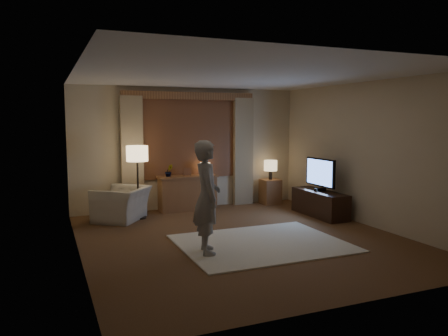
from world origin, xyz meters
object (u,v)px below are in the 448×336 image
sideboard (188,194)px  armchair (122,204)px  person (207,197)px  side_table (270,192)px  tv_stand (320,203)px

sideboard → armchair: bearing=-163.0°
armchair → person: bearing=53.2°
armchair → side_table: size_ratio=1.74×
side_table → person: (-2.64, -2.98, 0.55)m
sideboard → tv_stand: (2.27, -1.56, -0.10)m
side_table → tv_stand: size_ratio=0.40×
sideboard → tv_stand: size_ratio=0.86×
armchair → person: (0.78, -2.58, 0.51)m
sideboard → person: bearing=-102.6°
tv_stand → person: 3.34m
sideboard → side_table: 1.97m
side_table → person: person is taller
side_table → person: size_ratio=0.35×
sideboard → tv_stand: bearing=-34.4°
armchair → person: person is taller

